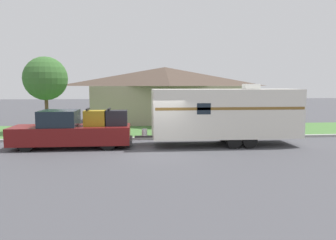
# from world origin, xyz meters

# --- Properties ---
(ground_plane) EXTENTS (120.00, 120.00, 0.00)m
(ground_plane) POSITION_xyz_m (0.00, 0.00, 0.00)
(ground_plane) COLOR #47474C
(curb_strip) EXTENTS (80.00, 0.30, 0.14)m
(curb_strip) POSITION_xyz_m (0.00, 3.75, 0.07)
(curb_strip) COLOR #999993
(curb_strip) RESTS_ON ground_plane
(lawn_strip) EXTENTS (80.00, 7.00, 0.03)m
(lawn_strip) POSITION_xyz_m (0.00, 7.40, 0.01)
(lawn_strip) COLOR #477538
(lawn_strip) RESTS_ON ground_plane
(house_across_street) EXTENTS (13.21, 7.08, 4.81)m
(house_across_street) POSITION_xyz_m (1.33, 13.30, 2.49)
(house_across_street) COLOR gray
(house_across_street) RESTS_ON ground_plane
(pickup_truck) EXTENTS (6.17, 2.09, 2.06)m
(pickup_truck) POSITION_xyz_m (-4.46, 1.60, 0.90)
(pickup_truck) COLOR black
(pickup_truck) RESTS_ON ground_plane
(travel_trailer) EXTENTS (8.82, 2.46, 3.32)m
(travel_trailer) POSITION_xyz_m (3.63, 1.60, 1.75)
(travel_trailer) COLOR black
(travel_trailer) RESTS_ON ground_plane
(mailbox) EXTENTS (0.48, 0.20, 1.41)m
(mailbox) POSITION_xyz_m (-4.00, 4.56, 1.08)
(mailbox) COLOR brown
(mailbox) RESTS_ON ground_plane
(tree_in_yard) EXTENTS (2.97, 2.97, 5.19)m
(tree_in_yard) POSITION_xyz_m (-7.34, 7.49, 3.69)
(tree_in_yard) COLOR brown
(tree_in_yard) RESTS_ON ground_plane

